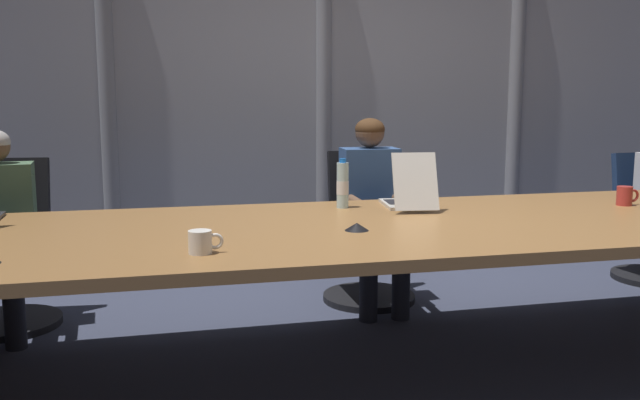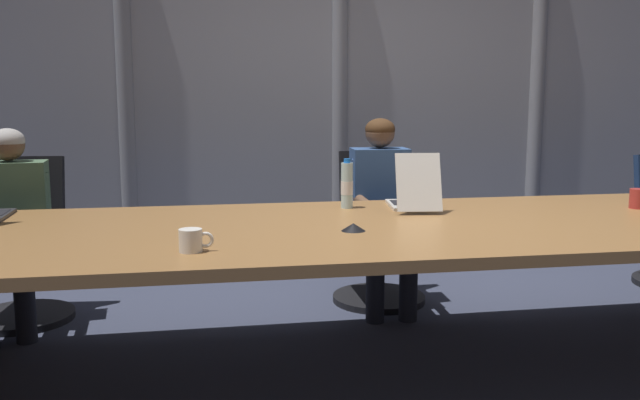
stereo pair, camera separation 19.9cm
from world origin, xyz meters
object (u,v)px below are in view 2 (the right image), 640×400
Objects in this scene: office_chair_left_end at (22,259)px; water_bottle_primary at (347,185)px; person_left_end at (10,216)px; coffee_mug_far at (638,199)px; conference_mic_middle at (353,227)px; office_chair_left_mid at (377,245)px; laptop_left_mid at (413,198)px; person_left_mid at (382,203)px; coffee_mug_near at (192,240)px.

office_chair_left_end is 2.01m from water_bottle_primary.
office_chair_left_end is 0.84× the size of person_left_end.
office_chair_left_end is at bearing 164.32° from coffee_mug_far.
conference_mic_middle is (1.73, -1.29, 0.38)m from office_chair_left_end.
office_chair_left_mid is 3.61× the size of water_bottle_primary.
office_chair_left_end is 2.19m from office_chair_left_mid.
coffee_mug_far is (3.38, -0.95, 0.42)m from office_chair_left_end.
laptop_left_mid is 4.26× the size of conference_mic_middle.
office_chair_left_end is at bearing -91.51° from person_left_mid.
person_left_mid is at bearing 56.25° from water_bottle_primary.
laptop_left_mid is 1.21m from coffee_mug_far.
office_chair_left_end is (-2.18, 0.75, -0.43)m from laptop_left_mid.
office_chair_left_end is at bearing 143.34° from conference_mic_middle.
person_left_end is 0.96× the size of person_left_mid.
conference_mic_middle is (-1.65, -0.34, -0.04)m from coffee_mug_far.
person_left_end is at bearing 164.78° from water_bottle_primary.
laptop_left_mid reaches higher than conference_mic_middle.
person_left_end is at bearing 147.04° from conference_mic_middle.
conference_mic_middle is (1.74, -1.13, 0.09)m from person_left_end.
conference_mic_middle is (-0.44, -1.13, 0.08)m from person_left_mid.
person_left_end reaches higher than conference_mic_middle.
water_bottle_primary is (1.84, -0.66, 0.49)m from office_chair_left_end.
office_chair_left_mid is at bearing 70.47° from conference_mic_middle.
person_left_end is 3.48m from coffee_mug_far.
coffee_mug_far is (1.21, -0.79, 0.11)m from person_left_mid.
water_bottle_primary is 0.64m from conference_mic_middle.
person_left_end reaches higher than office_chair_left_end.
conference_mic_middle is (-0.46, -1.29, 0.38)m from office_chair_left_mid.
coffee_mug_near is 1.02× the size of coffee_mug_far.
office_chair_left_mid reaches higher than office_chair_left_end.
office_chair_left_mid is 0.35m from person_left_mid.
office_chair_left_end is 3.60× the size of water_bottle_primary.
person_left_end is at bearing 82.25° from laptop_left_mid.
office_chair_left_end reaches higher than coffee_mug_near.
coffee_mug_near is 2.44m from coffee_mug_far.
office_chair_left_mid is 0.84× the size of person_left_end.
water_bottle_primary is at bearing -27.39° from office_chair_left_mid.
person_left_mid is at bearing 91.40° from office_chair_left_end.
laptop_left_mid is 0.60m from person_left_mid.
office_chair_left_mid is 7.15× the size of coffee_mug_near.
water_bottle_primary reaches higher than coffee_mug_near.
laptop_left_mid is 0.36m from water_bottle_primary.
water_bottle_primary is at bearing 83.47° from laptop_left_mid.
coffee_mug_near is at bearing -131.51° from water_bottle_primary.
coffee_mug_far is at bearing 15.08° from coffee_mug_near.
person_left_mid is at bearing 68.63° from conference_mic_middle.
person_left_mid is (2.18, -0.00, 0.02)m from person_left_end.
office_chair_left_end is 0.81× the size of person_left_mid.
office_chair_left_mid reaches higher than coffee_mug_far.
laptop_left_mid is at bearing 50.29° from conference_mic_middle.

